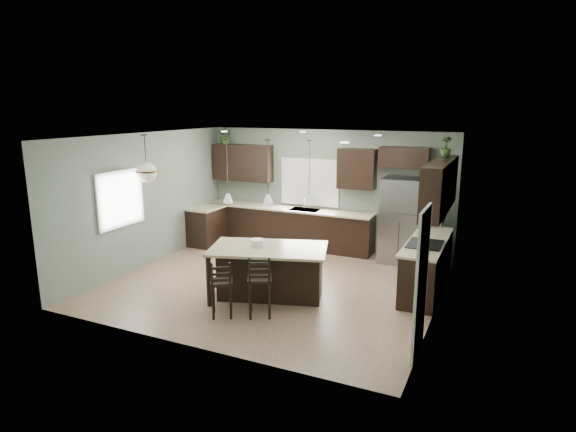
% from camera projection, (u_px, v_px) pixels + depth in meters
% --- Properties ---
extents(ground, '(6.00, 6.00, 0.00)m').
position_uv_depth(ground, '(275.00, 283.00, 9.28)').
color(ground, '#9E8466').
rests_on(ground, ground).
extents(pantry_door, '(0.04, 0.82, 2.04)m').
position_uv_depth(pantry_door, '(421.00, 282.00, 6.46)').
color(pantry_door, white).
rests_on(pantry_door, ground).
extents(window_back, '(1.35, 0.02, 1.00)m').
position_uv_depth(window_back, '(310.00, 182.00, 11.51)').
color(window_back, white).
rests_on(window_back, room_shell).
extents(window_left, '(0.02, 1.10, 1.00)m').
position_uv_depth(window_left, '(120.00, 199.00, 9.44)').
color(window_left, white).
rests_on(window_left, room_shell).
extents(left_return_cabs, '(0.60, 0.90, 0.90)m').
position_uv_depth(left_return_cabs, '(207.00, 226.00, 11.78)').
color(left_return_cabs, black).
rests_on(left_return_cabs, ground).
extents(left_return_countertop, '(0.66, 0.96, 0.04)m').
position_uv_depth(left_return_countertop, '(207.00, 208.00, 11.67)').
color(left_return_countertop, beige).
rests_on(left_return_countertop, left_return_cabs).
extents(back_lower_cabs, '(4.20, 0.60, 0.90)m').
position_uv_depth(back_lower_cabs, '(288.00, 227.00, 11.69)').
color(back_lower_cabs, black).
rests_on(back_lower_cabs, ground).
extents(back_countertop, '(4.20, 0.66, 0.04)m').
position_uv_depth(back_countertop, '(288.00, 209.00, 11.57)').
color(back_countertop, beige).
rests_on(back_countertop, back_lower_cabs).
extents(sink_inset, '(0.70, 0.45, 0.01)m').
position_uv_depth(sink_inset, '(305.00, 210.00, 11.38)').
color(sink_inset, gray).
rests_on(sink_inset, back_countertop).
extents(faucet, '(0.02, 0.02, 0.28)m').
position_uv_depth(faucet, '(304.00, 204.00, 11.32)').
color(faucet, silver).
rests_on(faucet, back_countertop).
extents(back_upper_left, '(1.55, 0.34, 0.90)m').
position_uv_depth(back_upper_left, '(243.00, 163.00, 12.00)').
color(back_upper_left, black).
rests_on(back_upper_left, room_shell).
extents(back_upper_right, '(0.85, 0.34, 0.90)m').
position_uv_depth(back_upper_right, '(357.00, 169.00, 10.80)').
color(back_upper_right, black).
rests_on(back_upper_right, room_shell).
extents(fridge_header, '(1.05, 0.34, 0.45)m').
position_uv_depth(fridge_header, '(405.00, 158.00, 10.30)').
color(fridge_header, black).
rests_on(fridge_header, room_shell).
extents(right_lower_cabs, '(0.60, 2.35, 0.90)m').
position_uv_depth(right_lower_cabs, '(427.00, 266.00, 8.85)').
color(right_lower_cabs, black).
rests_on(right_lower_cabs, ground).
extents(right_countertop, '(0.66, 2.35, 0.04)m').
position_uv_depth(right_countertop, '(427.00, 242.00, 8.75)').
color(right_countertop, beige).
rests_on(right_countertop, right_lower_cabs).
extents(cooktop, '(0.58, 0.75, 0.02)m').
position_uv_depth(cooktop, '(425.00, 244.00, 8.50)').
color(cooktop, black).
rests_on(cooktop, right_countertop).
extents(wall_oven_front, '(0.01, 0.72, 0.60)m').
position_uv_depth(wall_oven_front, '(407.00, 268.00, 8.73)').
color(wall_oven_front, gray).
rests_on(wall_oven_front, right_lower_cabs).
extents(right_upper_cabs, '(0.34, 2.35, 0.90)m').
position_uv_depth(right_upper_cabs, '(440.00, 186.00, 8.46)').
color(right_upper_cabs, black).
rests_on(right_upper_cabs, room_shell).
extents(microwave, '(0.40, 0.75, 0.40)m').
position_uv_depth(microwave, '(433.00, 211.00, 8.33)').
color(microwave, gray).
rests_on(microwave, right_upper_cabs).
extents(refrigerator, '(0.90, 0.74, 1.85)m').
position_uv_depth(refrigerator, '(403.00, 221.00, 10.33)').
color(refrigerator, gray).
rests_on(refrigerator, ground).
extents(kitchen_island, '(2.26, 1.69, 0.92)m').
position_uv_depth(kitchen_island, '(269.00, 273.00, 8.47)').
color(kitchen_island, black).
rests_on(kitchen_island, ground).
extents(serving_dish, '(0.24, 0.24, 0.14)m').
position_uv_depth(serving_dish, '(257.00, 243.00, 8.38)').
color(serving_dish, white).
rests_on(serving_dish, kitchen_island).
extents(bar_stool_left, '(0.49, 0.49, 0.96)m').
position_uv_depth(bar_stool_left, '(222.00, 288.00, 7.70)').
color(bar_stool_left, black).
rests_on(bar_stool_left, ground).
extents(bar_stool_center, '(0.52, 0.52, 1.04)m').
position_uv_depth(bar_stool_center, '(260.00, 285.00, 7.71)').
color(bar_stool_center, black).
rests_on(bar_stool_center, ground).
extents(pendant_left, '(0.17, 0.17, 1.10)m').
position_uv_depth(pendant_left, '(227.00, 171.00, 8.16)').
color(pendant_left, white).
rests_on(pendant_left, room_shell).
extents(pendant_center, '(0.17, 0.17, 1.10)m').
position_uv_depth(pendant_center, '(268.00, 172.00, 8.07)').
color(pendant_center, silver).
rests_on(pendant_center, room_shell).
extents(pendant_right, '(0.17, 0.17, 1.10)m').
position_uv_depth(pendant_right, '(309.00, 173.00, 7.98)').
color(pendant_right, silver).
rests_on(pendant_right, room_shell).
extents(chandelier, '(0.44, 0.44, 0.95)m').
position_uv_depth(chandelier, '(146.00, 158.00, 9.44)').
color(chandelier, beige).
rests_on(chandelier, room_shell).
extents(plant_back_left, '(0.46, 0.42, 0.43)m').
position_uv_depth(plant_back_left, '(226.00, 135.00, 12.01)').
color(plant_back_left, '#28481F').
rests_on(plant_back_left, back_upper_left).
extents(plant_right_wall, '(0.25, 0.25, 0.38)m').
position_uv_depth(plant_right_wall, '(446.00, 147.00, 8.96)').
color(plant_right_wall, '#2C481F').
rests_on(plant_right_wall, right_upper_cabs).
extents(room_shell, '(6.00, 6.00, 6.00)m').
position_uv_depth(room_shell, '(274.00, 196.00, 8.90)').
color(room_shell, slate).
rests_on(room_shell, ground).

